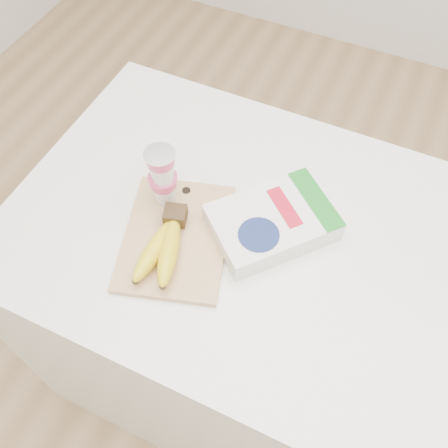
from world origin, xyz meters
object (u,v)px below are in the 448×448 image
at_px(bananas, 164,246).
at_px(table, 254,315).
at_px(cutting_board, 176,237).
at_px(yogurt_stack, 163,176).
at_px(cereal_box, 272,222).

bearing_deg(bananas, table, 39.28).
bearing_deg(bananas, cutting_board, 87.88).
height_order(table, cutting_board, cutting_board).
xyz_separation_m(cutting_board, yogurt_stack, (-0.07, 0.08, 0.09)).
xyz_separation_m(table, cutting_board, (-0.17, -0.09, 0.45)).
bearing_deg(cereal_box, cutting_board, -107.58).
bearing_deg(cutting_board, table, 11.98).
distance_m(yogurt_stack, cereal_box, 0.26).
relative_size(table, bananas, 5.53).
relative_size(cutting_board, yogurt_stack, 1.93).
bearing_deg(cereal_box, bananas, -98.24).
bearing_deg(yogurt_stack, table, 4.23).
height_order(table, yogurt_stack, yogurt_stack).
bearing_deg(cutting_board, bananas, -108.94).
height_order(bananas, cereal_box, bananas).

